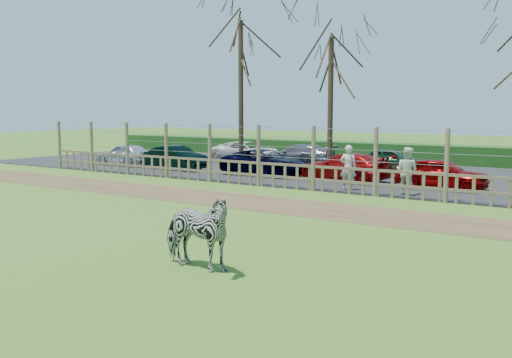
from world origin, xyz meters
The scene contains 18 objects.
ground centered at (0.00, 0.00, 0.00)m, with size 120.00×120.00×0.00m, color olive.
dirt_strip centered at (0.00, 4.50, 0.01)m, with size 34.00×2.80×0.01m, color brown.
asphalt centered at (0.00, 14.50, 0.02)m, with size 44.00×13.00×0.04m, color #232326.
hedge centered at (0.00, 21.50, 0.55)m, with size 46.00×2.00×1.10m, color #1E4716.
fence centered at (0.00, 8.00, 0.80)m, with size 30.16×0.16×2.50m.
tree_left centered at (-6.50, 12.50, 5.62)m, with size 4.80×4.80×7.88m.
tree_mid centered at (-2.00, 13.50, 4.87)m, with size 4.80×4.80×6.83m.
zebra centered at (3.10, -2.84, 0.75)m, with size 0.81×1.78×1.51m, color gray.
visitor_a centered at (1.10, 8.78, 0.90)m, with size 0.63×0.41×1.72m, color beige.
visitor_b centered at (3.37, 8.84, 0.90)m, with size 0.84×0.65×1.72m, color beige.
car_0 centered at (-13.21, 10.91, 0.64)m, with size 1.42×3.52×1.20m, color #ACAEC2.
car_1 centered at (-9.41, 10.85, 0.64)m, with size 1.27×3.64×1.20m, color black.
car_2 centered at (-4.21, 11.19, 0.64)m, with size 1.99×4.32×1.20m, color black.
car_3 centered at (-0.18, 11.27, 0.64)m, with size 1.68×4.13×1.20m, color #940B0B.
car_4 centered at (4.01, 11.08, 0.64)m, with size 1.42×3.52×1.20m, color #850405.
car_8 centered at (-8.74, 16.24, 0.64)m, with size 1.99×4.32×1.20m, color white.
car_9 centered at (-4.98, 15.68, 0.64)m, with size 1.68×4.13×1.20m, color slate.
car_10 centered at (0.34, 15.62, 0.64)m, with size 1.42×3.52×1.20m, color #20452E.
Camera 1 is at (10.09, -11.30, 3.14)m, focal length 40.00 mm.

